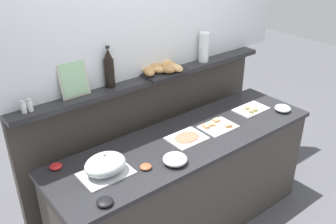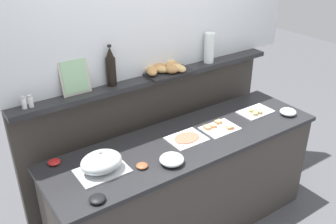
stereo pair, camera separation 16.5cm
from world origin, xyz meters
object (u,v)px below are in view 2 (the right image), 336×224
(glass_bowl_medium, at_px, (288,112))
(pepper_shaker, at_px, (31,101))
(wine_bottle_dark, at_px, (111,67))
(salt_shaker, at_px, (24,103))
(water_carafe, at_px, (209,48))
(sandwich_platter_rear, at_px, (256,112))
(cold_cuts_platter, at_px, (187,138))
(sandwich_platter_side, at_px, (219,128))
(framed_picture, at_px, (75,76))
(condiment_bowl_dark, at_px, (54,162))
(bread_basket, at_px, (165,69))
(serving_cloche, at_px, (101,163))
(condiment_bowl_teal, at_px, (142,166))
(condiment_bowl_red, at_px, (97,199))
(glass_bowl_large, at_px, (172,160))

(glass_bowl_medium, distance_m, pepper_shaker, 2.10)
(wine_bottle_dark, height_order, pepper_shaker, wine_bottle_dark)
(salt_shaker, bearing_deg, water_carafe, 0.00)
(sandwich_platter_rear, height_order, cold_cuts_platter, sandwich_platter_rear)
(pepper_shaker, bearing_deg, cold_cuts_platter, -23.88)
(glass_bowl_medium, bearing_deg, wine_bottle_dark, 154.54)
(sandwich_platter_side, xyz_separation_m, wine_bottle_dark, (-0.69, 0.49, 0.52))
(framed_picture, bearing_deg, wine_bottle_dark, -2.41)
(condiment_bowl_dark, height_order, water_carafe, water_carafe)
(cold_cuts_platter, relative_size, pepper_shaker, 3.25)
(salt_shaker, bearing_deg, bread_basket, 0.28)
(serving_cloche, height_order, water_carafe, water_carafe)
(serving_cloche, height_order, condiment_bowl_dark, serving_cloche)
(pepper_shaker, relative_size, framed_picture, 0.33)
(condiment_bowl_dark, xyz_separation_m, condiment_bowl_teal, (0.48, -0.38, -0.00))
(bread_basket, distance_m, water_carafe, 0.47)
(condiment_bowl_dark, distance_m, framed_picture, 0.62)
(serving_cloche, bearing_deg, condiment_bowl_red, -121.41)
(sandwich_platter_rear, xyz_separation_m, condiment_bowl_dark, (-1.72, 0.25, 0.01))
(wine_bottle_dark, bearing_deg, condiment_bowl_teal, -99.73)
(condiment_bowl_dark, relative_size, water_carafe, 0.33)
(sandwich_platter_side, distance_m, glass_bowl_large, 0.62)
(bread_basket, bearing_deg, pepper_shaker, -179.70)
(condiment_bowl_dark, distance_m, wine_bottle_dark, 0.80)
(condiment_bowl_dark, bearing_deg, wine_bottle_dark, 19.27)
(wine_bottle_dark, bearing_deg, glass_bowl_medium, -25.46)
(water_carafe, bearing_deg, wine_bottle_dark, 178.38)
(salt_shaker, bearing_deg, condiment_bowl_dark, -63.90)
(glass_bowl_medium, height_order, water_carafe, water_carafe)
(sandwich_platter_side, distance_m, sandwich_platter_rear, 0.45)
(glass_bowl_medium, height_order, salt_shaker, salt_shaker)
(glass_bowl_medium, xyz_separation_m, condiment_bowl_teal, (-1.44, 0.05, -0.01))
(glass_bowl_large, xyz_separation_m, wine_bottle_dark, (-0.09, 0.66, 0.49))
(wine_bottle_dark, bearing_deg, salt_shaker, -177.71)
(pepper_shaker, height_order, bread_basket, pepper_shaker)
(sandwich_platter_side, xyz_separation_m, condiment_bowl_dark, (-1.27, 0.28, 0.01))
(salt_shaker, xyz_separation_m, pepper_shaker, (0.04, 0.00, 0.00))
(wine_bottle_dark, bearing_deg, cold_cuts_platter, -51.33)
(condiment_bowl_dark, height_order, pepper_shaker, pepper_shaker)
(glass_bowl_medium, xyz_separation_m, water_carafe, (-0.40, 0.61, 0.49))
(cold_cuts_platter, xyz_separation_m, glass_bowl_large, (-0.28, -0.20, 0.02))
(salt_shaker, distance_m, water_carafe, 1.61)
(condiment_bowl_dark, height_order, wine_bottle_dark, wine_bottle_dark)
(bread_basket, bearing_deg, wine_bottle_dark, 177.49)
(glass_bowl_large, bearing_deg, serving_cloche, 156.88)
(salt_shaker, relative_size, water_carafe, 0.33)
(sandwich_platter_side, height_order, sandwich_platter_rear, same)
(serving_cloche, xyz_separation_m, wine_bottle_dark, (0.35, 0.48, 0.45))
(condiment_bowl_dark, bearing_deg, salt_shaker, 116.10)
(sandwich_platter_side, xyz_separation_m, condiment_bowl_teal, (-0.79, -0.10, 0.00))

